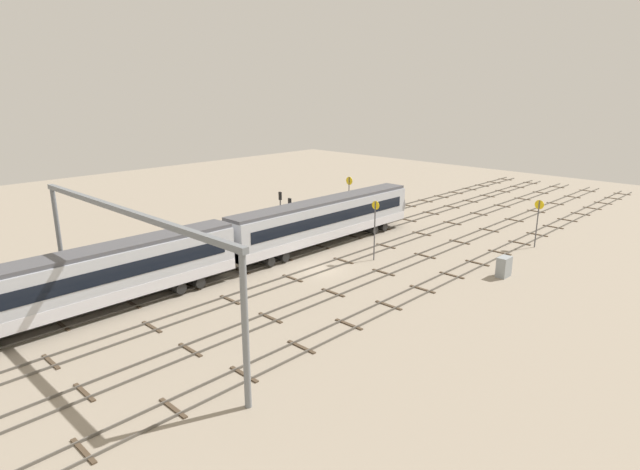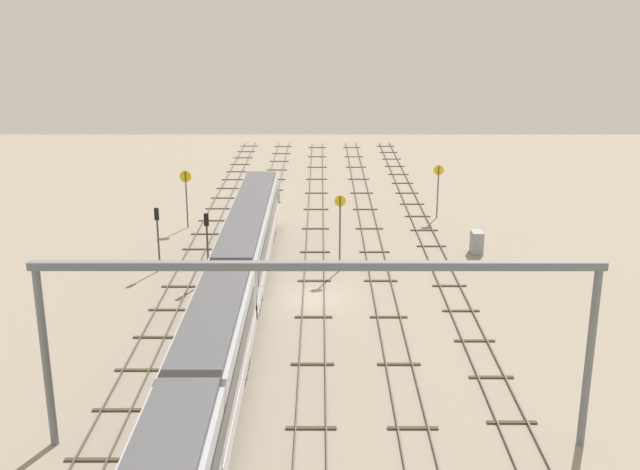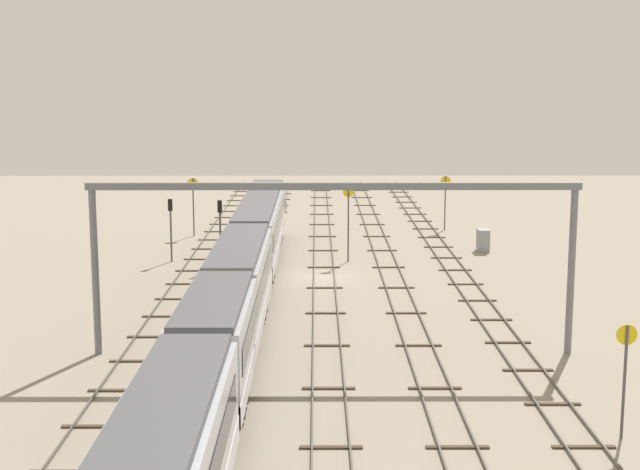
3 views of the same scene
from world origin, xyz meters
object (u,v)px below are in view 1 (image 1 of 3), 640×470
(signal_light_trackside_departure, at_px, (290,215))
(speed_sign_distant_end, at_px, (349,190))
(speed_sign_near_foreground, at_px, (538,217))
(train, at_px, (94,280))
(relay_cabinet, at_px, (504,267))
(overhead_gantry, at_px, (127,237))
(signal_light_trackside_approach, at_px, (280,207))
(speed_sign_mid_trackside, at_px, (375,223))

(signal_light_trackside_departure, bearing_deg, speed_sign_distant_end, 15.41)
(speed_sign_distant_end, relative_size, signal_light_trackside_departure, 1.03)
(speed_sign_near_foreground, xyz_separation_m, speed_sign_distant_end, (-3.27, 22.69, 0.16))
(train, distance_m, speed_sign_distant_end, 36.21)
(train, relative_size, speed_sign_near_foreground, 15.10)
(relay_cabinet, bearing_deg, overhead_gantry, 155.65)
(overhead_gantry, bearing_deg, speed_sign_distant_end, 18.38)
(train, bearing_deg, relay_cabinet, -32.11)
(speed_sign_near_foreground, relative_size, signal_light_trackside_approach, 1.03)
(signal_light_trackside_approach, bearing_deg, speed_sign_distant_end, -0.95)
(speed_sign_near_foreground, bearing_deg, signal_light_trackside_departure, 131.99)
(relay_cabinet, bearing_deg, speed_sign_distant_end, 73.11)
(signal_light_trackside_departure, relative_size, relay_cabinet, 2.79)
(signal_light_trackside_approach, distance_m, signal_light_trackside_departure, 4.57)
(train, xyz_separation_m, speed_sign_mid_trackside, (23.96, -6.65, 0.97))
(overhead_gantry, distance_m, relay_cabinet, 31.16)
(train, distance_m, overhead_gantry, 6.61)
(speed_sign_distant_end, height_order, relay_cabinet, speed_sign_distant_end)
(signal_light_trackside_approach, relative_size, signal_light_trackside_departure, 0.96)
(train, bearing_deg, overhead_gantry, -86.15)
(signal_light_trackside_approach, xyz_separation_m, relay_cabinet, (4.11, -24.51, -2.24))
(train, xyz_separation_m, overhead_gantry, (0.34, -5.09, 4.20))
(signal_light_trackside_departure, xyz_separation_m, relay_cabinet, (6.36, -20.53, -2.35))
(overhead_gantry, bearing_deg, signal_light_trackside_departure, 20.22)
(overhead_gantry, height_order, speed_sign_mid_trackside, overhead_gantry)
(speed_sign_mid_trackside, bearing_deg, overhead_gantry, 176.21)
(train, relative_size, signal_light_trackside_approach, 15.63)
(speed_sign_mid_trackside, bearing_deg, signal_light_trackside_approach, 89.45)
(speed_sign_mid_trackside, distance_m, signal_light_trackside_departure, 9.73)
(speed_sign_near_foreground, xyz_separation_m, signal_light_trackside_departure, (-17.01, 18.90, -0.01))
(relay_cabinet, bearing_deg, signal_light_trackside_approach, 99.53)
(speed_sign_mid_trackside, distance_m, speed_sign_distant_end, 17.65)
(signal_light_trackside_approach, bearing_deg, speed_sign_near_foreground, -57.17)
(train, xyz_separation_m, relay_cabinet, (28.20, -17.70, -1.76))
(train, relative_size, speed_sign_distant_end, 14.59)
(speed_sign_near_foreground, xyz_separation_m, relay_cabinet, (-10.65, -1.63, -2.37))
(signal_light_trackside_approach, xyz_separation_m, signal_light_trackside_departure, (-2.25, -3.98, 0.12))
(speed_sign_distant_end, xyz_separation_m, signal_light_trackside_departure, (-13.75, -3.79, -0.18))
(speed_sign_distant_end, distance_m, signal_light_trackside_departure, 14.26)
(train, height_order, relay_cabinet, train)
(relay_cabinet, bearing_deg, train, 147.89)
(speed_sign_distant_end, xyz_separation_m, signal_light_trackside_approach, (-11.50, 0.19, -0.29))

